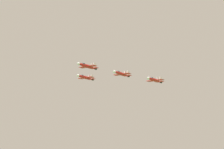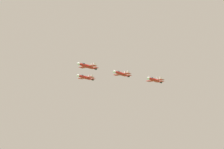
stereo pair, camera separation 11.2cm
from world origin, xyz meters
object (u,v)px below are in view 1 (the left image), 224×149
jet_left_outer (155,80)px  jet_left_wingman (121,74)px  jet_lead (87,66)px  jet_right_wingman (85,77)px

jet_left_outer → jet_left_wingman: bearing=-40.0°
jet_lead → jet_left_outer: jet_lead is taller
jet_lead → jet_right_wingman: jet_lead is taller
jet_right_wingman → jet_left_outer: 43.78m
jet_left_wingman → jet_right_wingman: size_ratio=1.01×
jet_right_wingman → jet_left_outer: (9.46, 42.60, -3.52)m
jet_left_wingman → jet_left_outer: (-5.66, 20.13, -2.66)m
jet_left_wingman → jet_left_outer: bearing=139.6°
jet_left_wingman → jet_left_outer: jet_left_wingman is taller
jet_lead → jet_right_wingman: (-20.78, -2.34, -2.58)m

